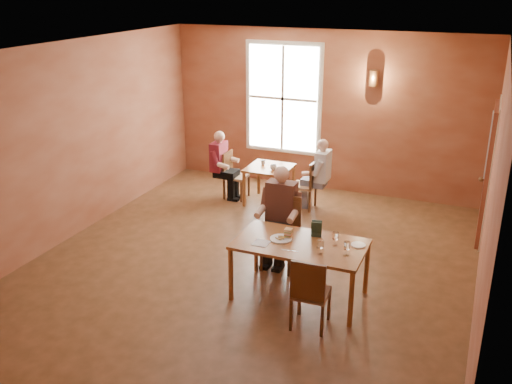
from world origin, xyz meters
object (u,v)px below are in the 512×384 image
at_px(diner_white, 305,175).
at_px(diner_maroon, 235,166).
at_px(chair_diner_main, 280,234).
at_px(diner_main, 280,224).
at_px(chair_diner_maroon, 236,175).
at_px(second_table, 269,185).
at_px(main_table, 299,270).
at_px(chair_diner_white, 304,185).
at_px(chair_empty, 311,291).

xyz_separation_m(diner_white, diner_maroon, (-1.36, 0.00, -0.00)).
relative_size(chair_diner_main, diner_maroon, 0.83).
height_order(diner_main, chair_diner_maroon, diner_main).
relative_size(chair_diner_main, diner_white, 0.83).
relative_size(diner_main, second_table, 1.77).
relative_size(main_table, chair_diner_white, 1.85).
xyz_separation_m(second_table, diner_maroon, (-0.68, 0.00, 0.27)).
relative_size(chair_diner_white, chair_diner_maroon, 1.00).
xyz_separation_m(chair_diner_main, chair_diner_maroon, (-1.70, 2.25, -0.07)).
bearing_deg(diner_white, chair_diner_main, -170.69).
bearing_deg(chair_diner_main, chair_empty, 124.24).
distance_m(chair_diner_main, chair_diner_maroon, 2.82).
xyz_separation_m(chair_diner_main, diner_maroon, (-1.73, 2.25, 0.10)).
distance_m(chair_diner_main, diner_white, 2.28).
bearing_deg(chair_diner_main, diner_white, -80.69).
bearing_deg(diner_main, chair_empty, 124.90).
height_order(main_table, chair_diner_maroon, chair_diner_maroon).
relative_size(second_table, diner_white, 0.63).
bearing_deg(chair_diner_white, main_table, -162.78).
xyz_separation_m(main_table, diner_white, (-0.87, 2.90, 0.24)).
bearing_deg(diner_white, chair_diner_maroon, 90.00).
bearing_deg(main_table, second_table, 118.10).
bearing_deg(second_table, chair_diner_maroon, 180.00).
xyz_separation_m(diner_main, chair_diner_white, (-0.40, 2.28, -0.25)).
height_order(chair_diner_white, diner_maroon, diner_maroon).
height_order(chair_diner_main, diner_maroon, diner_maroon).
bearing_deg(chair_diner_maroon, second_table, 90.00).
xyz_separation_m(chair_diner_main, chair_empty, (0.83, -1.22, -0.05)).
height_order(chair_empty, chair_diner_maroon, chair_empty).
bearing_deg(diner_main, main_table, 128.88).
relative_size(second_table, chair_diner_maroon, 0.89).
xyz_separation_m(second_table, diner_white, (0.68, 0.00, 0.27)).
bearing_deg(diner_white, diner_maroon, 90.00).
distance_m(chair_empty, diner_maroon, 4.32).
distance_m(chair_diner_white, chair_diner_maroon, 1.30).
xyz_separation_m(chair_diner_main, chair_diner_white, (-0.40, 2.25, -0.07)).
height_order(main_table, chair_diner_main, chair_diner_main).
relative_size(diner_main, diner_maroon, 1.12).
distance_m(chair_empty, chair_diner_maroon, 4.30).
xyz_separation_m(chair_diner_white, diner_maroon, (-1.33, 0.00, 0.18)).
xyz_separation_m(chair_empty, chair_diner_white, (-1.23, 3.47, -0.02)).
xyz_separation_m(main_table, second_table, (-1.55, 2.90, -0.04)).
height_order(diner_main, diner_maroon, diner_main).
bearing_deg(diner_maroon, chair_diner_main, 37.53).
distance_m(diner_main, chair_diner_white, 2.33).
bearing_deg(diner_maroon, diner_main, 37.16).
bearing_deg(main_table, diner_main, 128.88).
bearing_deg(chair_empty, second_table, 115.10).
bearing_deg(main_table, diner_maroon, 127.54).
relative_size(chair_diner_maroon, diner_maroon, 0.71).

